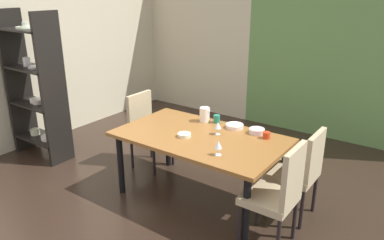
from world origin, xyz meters
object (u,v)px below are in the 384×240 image
dining_table (200,142)px  chair_left_far (147,126)px  serving_bowl_left (184,135)px  pitcher_south (205,114)px  wine_glass_front (218,145)px  chair_right_far (301,169)px  cup_west (266,135)px  serving_bowl_corner (257,131)px  chair_right_near (279,192)px  display_shelf (35,87)px  cup_north (217,119)px  wine_glass_near_window (218,126)px  serving_bowl_center (235,126)px

dining_table → chair_left_far: size_ratio=1.85×
serving_bowl_left → pitcher_south: 0.52m
wine_glass_front → serving_bowl_left: (-0.53, 0.18, -0.08)m
chair_right_far → wine_glass_front: (-0.61, -0.59, 0.32)m
cup_west → pitcher_south: 0.81m
serving_bowl_corner → pitcher_south: bearing=-178.2°
chair_right_near → display_shelf: size_ratio=0.51×
display_shelf → pitcher_south: 2.36m
dining_table → chair_right_far: size_ratio=1.88×
chair_right_far → cup_north: (-1.09, 0.16, 0.26)m
dining_table → cup_west: cup_west is taller
wine_glass_near_window → cup_west: (0.47, 0.20, -0.07)m
chair_right_far → wine_glass_front: chair_right_far is taller
chair_left_far → wine_glass_front: chair_left_far is taller
wine_glass_front → cup_north: size_ratio=1.57×
chair_left_far → cup_north: chair_left_far is taller
chair_right_far → pitcher_south: 1.27m
cup_west → dining_table: bearing=-150.8°
cup_west → serving_bowl_center: bearing=170.5°
cup_north → cup_west: size_ratio=1.20×
serving_bowl_center → chair_left_far: bearing=-174.0°
wine_glass_near_window → serving_bowl_left: 0.37m
display_shelf → cup_north: 2.51m
display_shelf → wine_glass_front: size_ratio=13.50×
chair_left_far → chair_right_near: chair_right_near is taller
chair_right_near → serving_bowl_center: (-0.84, 0.69, 0.22)m
wine_glass_front → serving_bowl_left: 0.57m
wine_glass_near_window → pitcher_south: pitcher_south is taller
chair_right_near → cup_west: 0.79m
pitcher_south → serving_bowl_left: bearing=-80.8°
wine_glass_front → wine_glass_near_window: bearing=122.3°
cup_north → cup_west: cup_north is taller
dining_table → chair_right_far: (1.03, 0.28, -0.14)m
serving_bowl_center → serving_bowl_left: bearing=-120.0°
cup_north → cup_west: 0.68m
display_shelf → cup_north: bearing=18.1°
wine_glass_front → cup_north: wine_glass_front is taller
dining_table → cup_west: bearing=29.2°
display_shelf → cup_north: display_shelf is taller
dining_table → serving_bowl_left: (-0.12, -0.12, 0.10)m
dining_table → serving_bowl_left: 0.20m
serving_bowl_left → wine_glass_front: bearing=-18.8°
dining_table → serving_bowl_center: bearing=65.3°
dining_table → chair_left_far: bearing=164.6°
chair_left_far → serving_bowl_corner: size_ratio=5.78×
chair_right_near → cup_north: (-1.10, 0.72, 0.24)m
chair_right_far → cup_west: chair_right_far is taller
wine_glass_near_window → wine_glass_front: bearing=-57.7°
wine_glass_front → serving_bowl_corner: 0.72m
serving_bowl_corner → cup_west: (0.14, -0.07, 0.01)m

